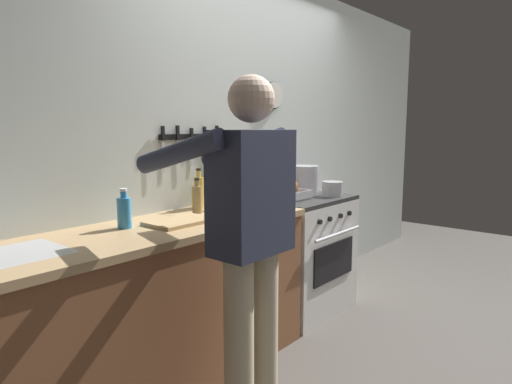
{
  "coord_description": "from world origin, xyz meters",
  "views": [
    {
      "loc": [
        -2.61,
        -0.97,
        1.43
      ],
      "look_at": [
        -0.46,
        0.85,
        1.03
      ],
      "focal_mm": 31.66,
      "sensor_mm": 36.0,
      "label": 1
    }
  ],
  "objects": [
    {
      "name": "ground_plane",
      "position": [
        0.0,
        0.0,
        0.0
      ],
      "size": [
        8.0,
        8.0,
        0.0
      ],
      "primitive_type": "plane",
      "color": "#4C4742"
    },
    {
      "name": "bottle_hot_sauce",
      "position": [
        -0.56,
        1.08,
        0.96
      ],
      "size": [
        0.05,
        0.05,
        0.16
      ],
      "color": "red",
      "rests_on": "counter_block"
    },
    {
      "name": "bottle_dish_soap",
      "position": [
        -1.27,
        1.08,
        0.99
      ],
      "size": [
        0.07,
        0.07,
        0.21
      ],
      "color": "#338CCC",
      "rests_on": "counter_block"
    },
    {
      "name": "bottle_cooking_oil",
      "position": [
        -0.63,
        1.2,
        1.01
      ],
      "size": [
        0.07,
        0.07,
        0.27
      ],
      "color": "gold",
      "rests_on": "counter_block"
    },
    {
      "name": "counter_block",
      "position": [
        -1.21,
        0.99,
        0.46
      ],
      "size": [
        2.03,
        0.65,
        0.9
      ],
      "color": "brown",
      "rests_on": "ground"
    },
    {
      "name": "wall_back",
      "position": [
        0.0,
        1.35,
        1.3
      ],
      "size": [
        6.0,
        0.13,
        2.6
      ],
      "color": "silver",
      "rests_on": "ground"
    },
    {
      "name": "bottle_vinegar",
      "position": [
        -0.74,
        1.1,
        0.99
      ],
      "size": [
        0.06,
        0.06,
        0.22
      ],
      "color": "#997F4C",
      "rests_on": "counter_block"
    },
    {
      "name": "person_cook",
      "position": [
        -1.09,
        0.37,
        0.95
      ],
      "size": [
        0.51,
        0.63,
        1.66
      ],
      "rotation": [
        0.0,
        0.0,
        1.51
      ],
      "color": "#C6B793",
      "rests_on": "ground"
    },
    {
      "name": "stock_pot",
      "position": [
        0.48,
        1.12,
        1.01
      ],
      "size": [
        0.22,
        0.22,
        0.21
      ],
      "color": "#B7B7BC",
      "rests_on": "stove"
    },
    {
      "name": "bottle_olive_oil",
      "position": [
        -0.5,
        1.22,
        1.03
      ],
      "size": [
        0.08,
        0.08,
        0.3
      ],
      "color": "#385623",
      "rests_on": "counter_block"
    },
    {
      "name": "stove",
      "position": [
        0.22,
        0.99,
        0.45
      ],
      "size": [
        0.76,
        0.67,
        0.9
      ],
      "color": "white",
      "rests_on": "ground"
    },
    {
      "name": "cutting_board",
      "position": [
        -1.0,
        0.95,
        0.91
      ],
      "size": [
        0.36,
        0.24,
        0.02
      ],
      "primitive_type": "cube",
      "color": "tan",
      "rests_on": "counter_block"
    },
    {
      "name": "roasting_pan",
      "position": [
        0.04,
        0.99,
        0.97
      ],
      "size": [
        0.35,
        0.26,
        0.17
      ],
      "color": "#B7B7BC",
      "rests_on": "stove"
    },
    {
      "name": "saucepan",
      "position": [
        0.41,
        0.81,
        0.96
      ],
      "size": [
        0.16,
        0.16,
        0.11
      ],
      "color": "#B7B7BC",
      "rests_on": "stove"
    }
  ]
}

